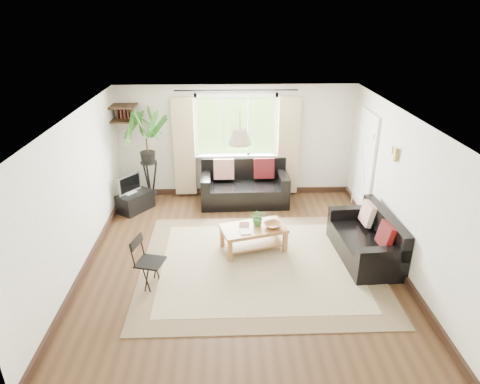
{
  "coord_description": "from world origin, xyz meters",
  "views": [
    {
      "loc": [
        -0.22,
        -6.03,
        3.87
      ],
      "look_at": [
        0.0,
        0.4,
        1.05
      ],
      "focal_mm": 32.0,
      "sensor_mm": 36.0,
      "label": 1
    }
  ],
  "objects_px": {
    "sofa_back": "(244,184)",
    "folding_chair": "(150,263)",
    "coffee_table": "(253,238)",
    "palm_stand": "(148,158)",
    "sofa_right": "(365,237)",
    "tv_stand": "(135,202)"
  },
  "relations": [
    {
      "from": "sofa_right",
      "to": "tv_stand",
      "type": "distance_m",
      "value": 4.56
    },
    {
      "from": "palm_stand",
      "to": "folding_chair",
      "type": "distance_m",
      "value": 3.06
    },
    {
      "from": "sofa_right",
      "to": "coffee_table",
      "type": "xyz_separation_m",
      "value": [
        -1.82,
        0.3,
        -0.15
      ]
    },
    {
      "from": "folding_chair",
      "to": "tv_stand",
      "type": "bearing_deg",
      "value": 30.4
    },
    {
      "from": "sofa_right",
      "to": "sofa_back",
      "type": "bearing_deg",
      "value": -143.56
    },
    {
      "from": "coffee_table",
      "to": "tv_stand",
      "type": "bearing_deg",
      "value": 144.78
    },
    {
      "from": "tv_stand",
      "to": "coffee_table",
      "type": "bearing_deg",
      "value": -88.62
    },
    {
      "from": "sofa_back",
      "to": "palm_stand",
      "type": "xyz_separation_m",
      "value": [
        -1.97,
        0.06,
        0.57
      ]
    },
    {
      "from": "sofa_right",
      "to": "tv_stand",
      "type": "bearing_deg",
      "value": -118.93
    },
    {
      "from": "tv_stand",
      "to": "palm_stand",
      "type": "distance_m",
      "value": 0.92
    },
    {
      "from": "sofa_right",
      "to": "coffee_table",
      "type": "relative_size",
      "value": 1.48
    },
    {
      "from": "sofa_right",
      "to": "folding_chair",
      "type": "distance_m",
      "value": 3.47
    },
    {
      "from": "sofa_back",
      "to": "folding_chair",
      "type": "height_order",
      "value": "sofa_back"
    },
    {
      "from": "tv_stand",
      "to": "sofa_back",
      "type": "bearing_deg",
      "value": -45.95
    },
    {
      "from": "sofa_back",
      "to": "palm_stand",
      "type": "distance_m",
      "value": 2.06
    },
    {
      "from": "sofa_right",
      "to": "coffee_table",
      "type": "height_order",
      "value": "sofa_right"
    },
    {
      "from": "coffee_table",
      "to": "folding_chair",
      "type": "xyz_separation_m",
      "value": [
        -1.58,
        -0.98,
        0.18
      ]
    },
    {
      "from": "sofa_back",
      "to": "folding_chair",
      "type": "bearing_deg",
      "value": -118.59
    },
    {
      "from": "tv_stand",
      "to": "palm_stand",
      "type": "bearing_deg",
      "value": -0.62
    },
    {
      "from": "palm_stand",
      "to": "folding_chair",
      "type": "relative_size",
      "value": 2.51
    },
    {
      "from": "coffee_table",
      "to": "folding_chair",
      "type": "relative_size",
      "value": 1.35
    },
    {
      "from": "palm_stand",
      "to": "folding_chair",
      "type": "xyz_separation_m",
      "value": [
        0.46,
        -2.96,
        -0.6
      ]
    }
  ]
}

